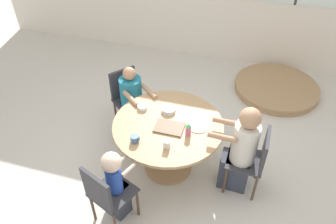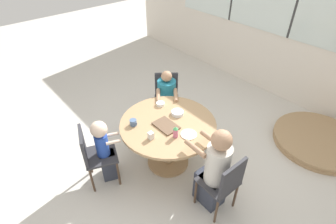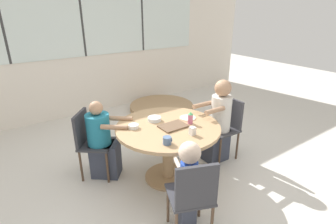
{
  "view_description": "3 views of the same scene",
  "coord_description": "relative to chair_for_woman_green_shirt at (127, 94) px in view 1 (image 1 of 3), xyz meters",
  "views": [
    {
      "loc": [
        0.76,
        -2.64,
        3.28
      ],
      "look_at": [
        0.0,
        0.0,
        0.93
      ],
      "focal_mm": 35.0,
      "sensor_mm": 36.0,
      "label": 1
    },
    {
      "loc": [
        2.0,
        -1.74,
        2.94
      ],
      "look_at": [
        0.0,
        0.0,
        0.93
      ],
      "focal_mm": 28.0,
      "sensor_mm": 36.0,
      "label": 2
    },
    {
      "loc": [
        -1.65,
        -2.36,
        2.1
      ],
      "look_at": [
        0.0,
        0.0,
        0.93
      ],
      "focal_mm": 28.0,
      "sensor_mm": 36.0,
      "label": 3
    }
  ],
  "objects": [
    {
      "name": "plate_tortillas",
      "position": [
        1.12,
        -0.6,
        0.22
      ],
      "size": [
        0.21,
        0.21,
        0.01
      ],
      "color": "beige",
      "rests_on": "dining_table"
    },
    {
      "name": "chair_for_toddler",
      "position": [
        0.39,
        -1.58,
        0.0
      ],
      "size": [
        0.52,
        0.52,
        0.88
      ],
      "rotation": [
        0.0,
        0.0,
        -0.39
      ],
      "color": "#333338",
      "rests_on": "ground_plane"
    },
    {
      "name": "bowl_white_shallow",
      "position": [
        0.72,
        -0.42,
        0.24
      ],
      "size": [
        0.17,
        0.17,
        0.05
      ],
      "color": "silver",
      "rests_on": "dining_table"
    },
    {
      "name": "chair_for_man_blue_shirt",
      "position": [
        1.78,
        -0.68,
        0.0
      ],
      "size": [
        0.41,
        0.41,
        0.88
      ],
      "rotation": [
        0.0,
        0.0,
        1.54
      ],
      "color": "#333338",
      "rests_on": "ground_plane"
    },
    {
      "name": "bowl_cereal",
      "position": [
        0.4,
        -0.46,
        0.24
      ],
      "size": [
        0.12,
        0.12,
        0.04
      ],
      "color": "white",
      "rests_on": "dining_table"
    },
    {
      "name": "person_toddler",
      "position": [
        0.45,
        -1.44,
        -0.01
      ],
      "size": [
        0.28,
        0.35,
        0.99
      ],
      "rotation": [
        0.0,
        0.0,
        -0.39
      ],
      "color": "#333847",
      "rests_on": "ground_plane"
    },
    {
      "name": "sippy_cup",
      "position": [
        1.04,
        -0.75,
        0.3
      ],
      "size": [
        0.07,
        0.07,
        0.16
      ],
      "color": "#CC668C",
      "rests_on": "dining_table"
    },
    {
      "name": "food_tray_dark",
      "position": [
        0.81,
        -0.71,
        0.23
      ],
      "size": [
        0.32,
        0.23,
        0.02
      ],
      "color": "brown",
      "rests_on": "dining_table"
    },
    {
      "name": "milk_carton_small",
      "position": [
        0.86,
        -1.0,
        0.26
      ],
      "size": [
        0.06,
        0.06,
        0.09
      ],
      "color": "silver",
      "rests_on": "dining_table"
    },
    {
      "name": "coffee_mug",
      "position": [
        0.51,
        -1.01,
        0.26
      ],
      "size": [
        0.1,
        0.09,
        0.08
      ],
      "color": "slate",
      "rests_on": "dining_table"
    },
    {
      "name": "folded_table_stack",
      "position": [
        2.05,
        1.42,
        -0.47
      ],
      "size": [
        1.36,
        1.36,
        0.12
      ],
      "color": "tan",
      "rests_on": "ground_plane"
    },
    {
      "name": "dining_table",
      "position": [
        0.78,
        -0.64,
        0.05
      ],
      "size": [
        1.27,
        1.27,
        0.75
      ],
      "color": "tan",
      "rests_on": "ground_plane"
    },
    {
      "name": "ground_plane",
      "position": [
        0.78,
        -0.64,
        -0.53
      ],
      "size": [
        16.0,
        16.0,
        0.0
      ],
      "primitive_type": "plane",
      "color": "beige"
    },
    {
      "name": "person_man_blue_shirt",
      "position": [
        1.62,
        -0.67,
        0.03
      ],
      "size": [
        0.54,
        0.32,
        1.19
      ],
      "rotation": [
        0.0,
        0.0,
        1.54
      ],
      "color": "#333847",
      "rests_on": "ground_plane"
    },
    {
      "name": "person_woman_green_shirt",
      "position": [
        0.13,
        -0.11,
        -0.07
      ],
      "size": [
        0.59,
        0.56,
        1.04
      ],
      "rotation": [
        0.0,
        0.0,
        -2.26
      ],
      "color": "#333847",
      "rests_on": "ground_plane"
    },
    {
      "name": "chair_for_woman_green_shirt",
      "position": [
        0.0,
        0.0,
        0.0
      ],
      "size": [
        0.56,
        0.56,
        0.88
      ],
      "rotation": [
        0.0,
        0.0,
        -2.26
      ],
      "color": "#333338",
      "rests_on": "ground_plane"
    }
  ]
}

